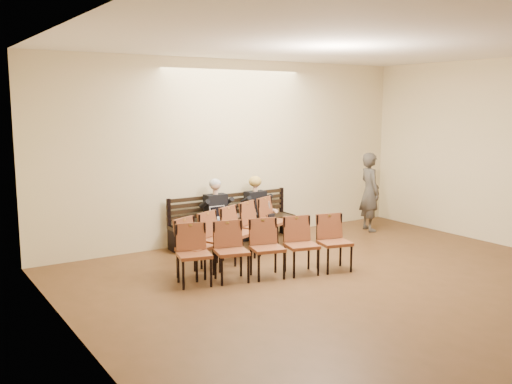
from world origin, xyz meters
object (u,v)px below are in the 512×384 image
at_px(bag, 240,234).
at_px(passerby, 370,186).
at_px(bench, 234,231).
at_px(seated_man, 218,215).
at_px(water_bottle, 268,213).
at_px(laptop, 221,219).
at_px(chair_row_back, 239,233).
at_px(seated_woman, 258,212).
at_px(chair_row_front, 267,249).

distance_m(bag, passerby, 2.97).
height_order(bench, seated_man, seated_man).
height_order(water_bottle, passerby, passerby).
distance_m(water_bottle, bag, 0.72).
distance_m(laptop, water_bottle, 1.02).
distance_m(laptop, chair_row_back, 0.77).
bearing_deg(bench, water_bottle, -30.83).
relative_size(passerby, chair_row_back, 0.67).
distance_m(seated_man, seated_woman, 0.89).
bearing_deg(bench, seated_woman, -14.24).
xyz_separation_m(passerby, chair_row_front, (-3.65, -1.57, -0.50)).
bearing_deg(chair_row_front, seated_man, 96.15).
xyz_separation_m(bench, chair_row_back, (-0.54, -1.06, 0.24)).
bearing_deg(seated_woman, bag, 141.98).
distance_m(seated_man, bag, 0.80).
height_order(bag, chair_row_front, chair_row_front).
bearing_deg(passerby, bench, 95.70).
bearing_deg(water_bottle, chair_row_front, -124.30).
bearing_deg(bag, water_bottle, -49.67).
height_order(seated_woman, chair_row_back, seated_woman).
distance_m(seated_woman, water_bottle, 0.23).
height_order(water_bottle, bag, water_bottle).
distance_m(seated_man, chair_row_front, 2.07).
bearing_deg(bench, bag, 27.58).
xyz_separation_m(water_bottle, bag, (-0.37, 0.43, -0.43)).
relative_size(bag, chair_row_back, 0.14).
distance_m(bench, water_bottle, 0.74).
relative_size(laptop, bag, 0.82).
bearing_deg(bag, seated_woman, -38.02).
bearing_deg(seated_woman, seated_man, 180.00).
bearing_deg(seated_man, bench, 16.23).
distance_m(laptop, passerby, 3.45).
bearing_deg(passerby, seated_man, 99.05).
bearing_deg(seated_woman, chair_row_back, -136.89).
bearing_deg(seated_man, bag, 20.02).
distance_m(water_bottle, chair_row_front, 2.22).
relative_size(seated_man, chair_row_back, 0.43).
xyz_separation_m(seated_man, chair_row_front, (-0.28, -2.05, -0.16)).
distance_m(seated_man, water_bottle, 1.00).
distance_m(bench, bag, 0.23).
relative_size(seated_woman, chair_row_front, 0.42).
distance_m(bench, chair_row_back, 1.22).
bearing_deg(laptop, seated_woman, 8.42).
height_order(bench, water_bottle, water_bottle).
height_order(bench, bag, bench).
distance_m(water_bottle, passerby, 2.44).
height_order(seated_man, chair_row_front, seated_man).
bearing_deg(bag, chair_row_front, -111.25).
distance_m(passerby, chair_row_front, 4.00).
height_order(bench, passerby, passerby).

